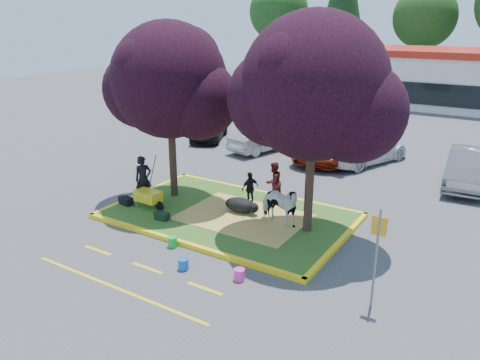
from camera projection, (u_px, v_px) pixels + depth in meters
The scene contains 32 objects.
ground at pixel (229, 217), 16.52m from camera, with size 90.00×90.00×0.00m, color #424244.
median_island at pixel (229, 215), 16.49m from camera, with size 8.00×5.00×0.15m, color #2E5A1C.
curb_near at pixel (183, 244), 14.43m from camera, with size 8.30×0.16×0.15m, color yellow.
curb_far at pixel (265, 193), 18.56m from camera, with size 8.30×0.16×0.15m, color yellow.
curb_left at pixel (143, 194), 18.54m from camera, with size 0.16×5.30×0.15m, color yellow.
curb_right at pixel (339, 243), 14.45m from camera, with size 0.16×5.30×0.15m, color yellow.
straw_bedding at pixel (244, 217), 16.17m from camera, with size 4.20×3.00×0.01m, color #CCB754.
tree_purple_left at pixel (169, 86), 16.79m from camera, with size 5.06×4.20×6.51m.
tree_purple_right at pixel (314, 94), 13.71m from camera, with size 5.30×4.40×6.82m.
fire_lane_stripe_a at pixel (98, 250), 14.15m from camera, with size 1.10×0.12×0.01m, color yellow.
fire_lane_stripe_b at pixel (147, 268), 13.15m from camera, with size 1.10×0.12×0.01m, color yellow.
fire_lane_stripe_c at pixel (205, 289), 12.15m from camera, with size 1.10×0.12×0.01m, color yellow.
fire_lane_long at pixel (116, 288), 12.19m from camera, with size 6.00×0.10×0.01m, color yellow.
retail_building at pixel (442, 77), 37.22m from camera, with size 20.40×8.40×4.40m.
treeline at pixel (460, 6), 43.53m from camera, with size 46.58×7.80×14.63m.
cow at pixel (279, 205), 15.33m from camera, with size 0.76×1.67×1.41m, color white.
calf at pixel (240, 205), 16.53m from camera, with size 1.19×0.67×0.51m, color black.
handler at pixel (143, 179), 17.29m from camera, with size 0.64×0.42×1.75m, color black.
visitor_a at pixel (274, 182), 17.36m from camera, with size 0.74×0.57×1.51m, color #491416.
visitor_b at pixel (250, 188), 17.14m from camera, with size 0.72×0.30×1.23m, color black.
wheelbarrow at pixel (148, 196), 16.83m from camera, with size 1.70×0.59×0.64m.
gear_bag_dark at pixel (126, 201), 17.24m from camera, with size 0.55×0.30×0.28m, color black.
gear_bag_green at pixel (162, 216), 15.94m from camera, with size 0.48×0.30×0.25m, color black.
sign_post at pixel (377, 248), 10.88m from camera, with size 0.36×0.06×2.56m.
bucket_green at pixel (172, 242), 14.34m from camera, with size 0.30×0.30×0.32m, color green.
bucket_pink at pixel (239, 275), 12.51m from camera, with size 0.30×0.30×0.32m, color #F235AD.
bucket_blue at pixel (183, 264), 13.05m from camera, with size 0.30×0.30×0.32m, color blue.
car_black at pixel (209, 127), 27.03m from camera, with size 1.66×4.12×1.40m, color black.
car_silver at pixel (264, 138), 24.70m from camera, with size 1.44×4.13×1.36m, color #919398.
car_red at pixel (332, 143), 23.23m from camera, with size 2.63×5.70×1.58m, color maroon.
car_white at pixel (364, 148), 22.61m from camera, with size 2.07×5.09×1.48m, color silver.
car_grey at pixel (469, 168), 19.43m from camera, with size 1.63×4.66×1.54m, color slate.
Camera 1 is at (8.36, -12.67, 6.64)m, focal length 35.00 mm.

